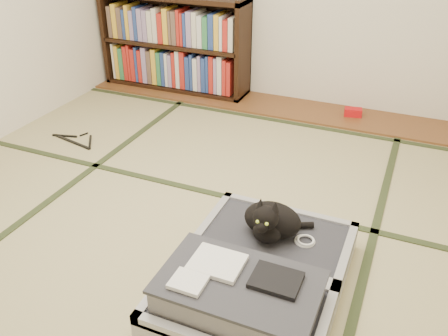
% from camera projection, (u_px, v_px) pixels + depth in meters
% --- Properties ---
extents(floor, '(4.50, 4.50, 0.00)m').
position_uv_depth(floor, '(193.00, 229.00, 2.83)').
color(floor, tan).
rests_on(floor, ground).
extents(wood_strip, '(4.00, 0.50, 0.02)m').
position_uv_depth(wood_strip, '(289.00, 108.00, 4.42)').
color(wood_strip, brown).
rests_on(wood_strip, ground).
extents(red_item, '(0.16, 0.12, 0.07)m').
position_uv_depth(red_item, '(353.00, 112.00, 4.22)').
color(red_item, red).
rests_on(red_item, wood_strip).
extents(tatami_borders, '(4.00, 4.50, 0.01)m').
position_uv_depth(tatami_borders, '(226.00, 188.00, 3.22)').
color(tatami_borders, '#2D381E').
rests_on(tatami_borders, ground).
extents(bookcase, '(1.49, 0.34, 0.96)m').
position_uv_depth(bookcase, '(175.00, 45.00, 4.66)').
color(bookcase, black).
rests_on(bookcase, wood_strip).
extents(suitcase, '(0.80, 1.06, 0.31)m').
position_uv_depth(suitcase, '(255.00, 279.00, 2.31)').
color(suitcase, '#9D9DA1').
rests_on(suitcase, floor).
extents(cat, '(0.35, 0.36, 0.29)m').
position_uv_depth(cat, '(271.00, 221.00, 2.47)').
color(cat, black).
rests_on(cat, suitcase).
extents(cable_coil, '(0.11, 0.11, 0.03)m').
position_uv_depth(cable_coil, '(305.00, 241.00, 2.48)').
color(cable_coil, white).
rests_on(cable_coil, suitcase).
extents(hanger, '(0.44, 0.24, 0.01)m').
position_uv_depth(hanger, '(75.00, 140.00, 3.84)').
color(hanger, black).
rests_on(hanger, floor).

